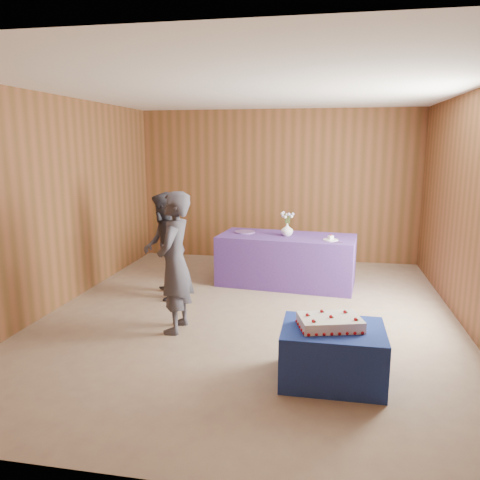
% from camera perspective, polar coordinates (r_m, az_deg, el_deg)
% --- Properties ---
extents(ground, '(6.00, 6.00, 0.00)m').
position_cam_1_polar(ground, '(5.90, 1.26, -9.13)').
color(ground, gray).
rests_on(ground, ground).
extents(room_shell, '(5.04, 6.04, 2.72)m').
position_cam_1_polar(room_shell, '(5.52, 1.34, 8.64)').
color(room_shell, brown).
rests_on(room_shell, ground).
extents(cake_table, '(0.90, 0.70, 0.50)m').
position_cam_1_polar(cake_table, '(4.37, 11.19, -13.48)').
color(cake_table, '#1B2F98').
rests_on(cake_table, ground).
extents(serving_table, '(2.08, 1.10, 0.75)m').
position_cam_1_polar(serving_table, '(7.09, 5.68, -2.44)').
color(serving_table, '#5B3594').
rests_on(serving_table, ground).
extents(sheet_cake, '(0.64, 0.51, 0.13)m').
position_cam_1_polar(sheet_cake, '(4.25, 10.92, -9.82)').
color(sheet_cake, silver).
rests_on(sheet_cake, cake_table).
extents(vase, '(0.19, 0.19, 0.19)m').
position_cam_1_polar(vase, '(6.98, 5.76, 1.27)').
color(vase, white).
rests_on(vase, serving_table).
extents(flower_spray, '(0.20, 0.20, 0.15)m').
position_cam_1_polar(flower_spray, '(6.94, 5.80, 3.08)').
color(flower_spray, '#356428').
rests_on(flower_spray, vase).
extents(platter, '(0.35, 0.35, 0.02)m').
position_cam_1_polar(platter, '(7.21, 0.60, 0.98)').
color(platter, '#714D9B').
rests_on(platter, serving_table).
extents(plate, '(0.26, 0.26, 0.01)m').
position_cam_1_polar(plate, '(6.77, 10.99, 0.03)').
color(plate, white).
rests_on(plate, serving_table).
extents(cake_slice, '(0.09, 0.08, 0.08)m').
position_cam_1_polar(cake_slice, '(6.76, 11.00, 0.33)').
color(cake_slice, silver).
rests_on(cake_slice, plate).
extents(knife, '(0.26, 0.06, 0.00)m').
position_cam_1_polar(knife, '(6.62, 11.31, -0.27)').
color(knife, silver).
rests_on(knife, serving_table).
extents(guest_left, '(0.38, 0.58, 1.59)m').
position_cam_1_polar(guest_left, '(5.26, -7.96, -2.75)').
color(guest_left, '#3C3B45').
rests_on(guest_left, ground).
extents(guest_right, '(0.78, 0.87, 1.46)m').
position_cam_1_polar(guest_right, '(6.43, -9.21, -0.74)').
color(guest_right, '#34333D').
rests_on(guest_right, ground).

